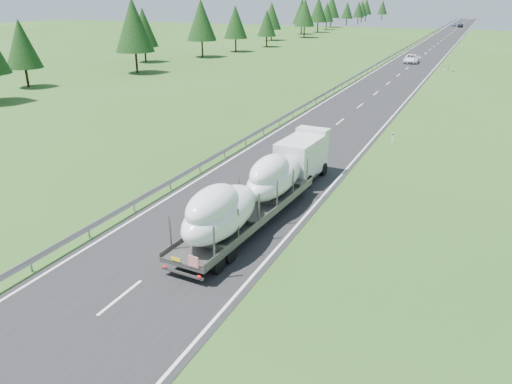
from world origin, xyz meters
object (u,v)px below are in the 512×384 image
at_px(distant_car_blue, 454,25).
at_px(highway_sign, 450,61).
at_px(distant_car_dark, 460,25).
at_px(boat_truck, 262,184).
at_px(distant_van, 411,59).

bearing_deg(distant_car_blue, highway_sign, -87.47).
height_order(distant_car_dark, distant_car_blue, distant_car_dark).
bearing_deg(boat_truck, highway_sign, 85.86).
distance_m(highway_sign, distant_car_blue, 142.39).
relative_size(boat_truck, distant_van, 3.16).
distance_m(boat_truck, distant_car_dark, 204.04).
xyz_separation_m(boat_truck, distant_car_dark, (-1.53, 204.03, -1.25)).
height_order(boat_truck, distant_car_blue, boat_truck).
bearing_deg(distant_van, distant_car_blue, 86.74).
distance_m(distant_van, distant_car_blue, 132.72).
height_order(highway_sign, boat_truck, boat_truck).
bearing_deg(highway_sign, distant_van, 129.46).
bearing_deg(boat_truck, distant_van, 91.95).
relative_size(highway_sign, distant_car_dark, 0.55).
bearing_deg(highway_sign, boat_truck, -94.14).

